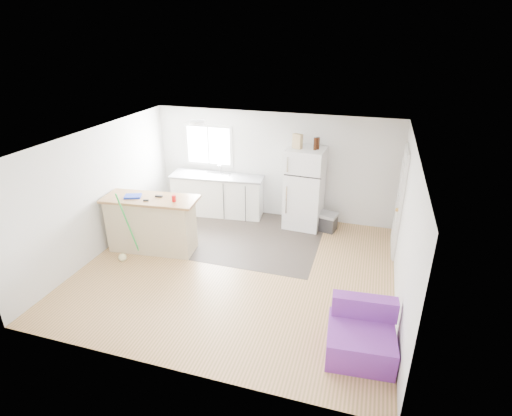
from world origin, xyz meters
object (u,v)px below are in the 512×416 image
at_px(refrigerator, 305,188).
at_px(purple_seat, 361,337).
at_px(mop, 124,249).
at_px(kitchen_cabinets, 218,194).
at_px(cooler, 325,221).
at_px(bottle_right, 318,143).
at_px(cleaner_jug, 166,248).
at_px(red_cup, 174,198).
at_px(bottle_left, 315,144).
at_px(cardboard_box, 298,141).
at_px(peninsula, 152,224).
at_px(blue_tray, 133,196).

xyz_separation_m(refrigerator, purple_seat, (1.46, -3.60, -0.62)).
distance_m(refrigerator, mop, 3.89).
bearing_deg(mop, purple_seat, 1.45).
relative_size(kitchen_cabinets, cooler, 3.81).
relative_size(mop, bottle_right, 5.62).
relative_size(cleaner_jug, mop, 0.23).
bearing_deg(red_cup, refrigerator, 42.68).
distance_m(purple_seat, red_cup, 4.03).
bearing_deg(bottle_left, cardboard_box, -179.53).
xyz_separation_m(purple_seat, mop, (-4.41, 1.14, -0.03)).
relative_size(kitchen_cabinets, bottle_right, 8.79).
distance_m(peninsula, cooler, 3.64).
height_order(refrigerator, purple_seat, refrigerator).
height_order(peninsula, cooler, peninsula).
bearing_deg(cooler, bottle_left, -172.26).
relative_size(cooler, mop, 0.41).
distance_m(purple_seat, cardboard_box, 4.25).
bearing_deg(cleaner_jug, red_cup, 28.82).
bearing_deg(cleaner_jug, refrigerator, 44.86).
bearing_deg(cardboard_box, purple_seat, -65.10).
distance_m(cardboard_box, bottle_right, 0.42).
height_order(purple_seat, mop, mop).
xyz_separation_m(blue_tray, bottle_left, (3.12, 1.92, 0.77)).
xyz_separation_m(refrigerator, blue_tray, (-2.94, -1.97, 0.24)).
bearing_deg(red_cup, kitchen_cabinets, 88.49).
bearing_deg(cardboard_box, red_cup, -135.34).
distance_m(refrigerator, red_cup, 2.86).
xyz_separation_m(purple_seat, cardboard_box, (-1.65, 3.55, 1.65)).
xyz_separation_m(purple_seat, blue_tray, (-4.40, 1.63, 0.86)).
relative_size(red_cup, bottle_left, 0.48).
xyz_separation_m(cardboard_box, bottle_right, (0.41, 0.05, -0.02)).
relative_size(kitchen_cabinets, refrigerator, 1.25).
bearing_deg(mop, cooler, 50.69).
xyz_separation_m(peninsula, purple_seat, (4.10, -1.69, -0.30)).
height_order(red_cup, blue_tray, red_cup).
xyz_separation_m(cooler, blue_tray, (-3.43, -1.90, 0.92)).
height_order(peninsula, cleaner_jug, peninsula).
height_order(refrigerator, cleaner_jug, refrigerator).
relative_size(cooler, purple_seat, 0.62).
bearing_deg(cardboard_box, cleaner_jug, -136.90).
bearing_deg(blue_tray, bottle_right, 32.01).
bearing_deg(blue_tray, cooler, 28.96).
bearing_deg(blue_tray, mop, -91.39).
bearing_deg(refrigerator, bottle_right, 5.18).
relative_size(kitchen_cabinets, bottle_left, 8.79).
distance_m(refrigerator, bottle_right, 1.03).
xyz_separation_m(kitchen_cabinets, cardboard_box, (1.85, -0.10, 1.43)).
height_order(cooler, red_cup, red_cup).
relative_size(blue_tray, bottle_right, 1.20).
xyz_separation_m(purple_seat, cleaner_jug, (-3.77, 1.57, -0.12)).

